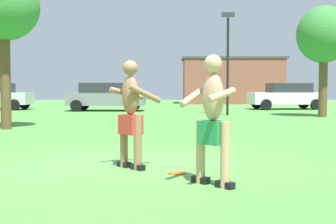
% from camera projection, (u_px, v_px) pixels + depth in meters
% --- Properties ---
extents(ground_plane, '(80.00, 80.00, 0.00)m').
position_uv_depth(ground_plane, '(128.00, 164.00, 7.58)').
color(ground_plane, '#4C8E3D').
extents(player_near, '(0.88, 0.72, 1.75)m').
position_uv_depth(player_near, '(131.00, 111.00, 7.17)').
color(player_near, black).
rests_on(player_near, ground_plane).
extents(player_in_green, '(0.77, 0.82, 1.75)m').
position_uv_depth(player_in_green, '(212.00, 117.00, 5.90)').
color(player_in_green, black).
rests_on(player_in_green, ground_plane).
extents(frisbee, '(0.28, 0.28, 0.03)m').
position_uv_depth(frisbee, '(177.00, 173.00, 6.78)').
color(frisbee, orange).
rests_on(frisbee, ground_plane).
extents(car_white_mid_lot, '(4.46, 2.39, 1.58)m').
position_uv_depth(car_white_mid_lot, '(286.00, 96.00, 26.78)').
color(car_white_mid_lot, white).
rests_on(car_white_mid_lot, ground_plane).
extents(car_gray_far_end, '(4.35, 2.11, 1.58)m').
position_uv_depth(car_gray_far_end, '(105.00, 96.00, 24.99)').
color(car_gray_far_end, slate).
rests_on(car_gray_far_end, ground_plane).
extents(lamp_post, '(0.60, 0.24, 4.83)m').
position_uv_depth(lamp_post, '(228.00, 51.00, 20.89)').
color(lamp_post, black).
rests_on(lamp_post, ground_plane).
extents(outbuilding_behind_lot, '(8.33, 4.17, 3.77)m').
position_uv_depth(outbuilding_behind_lot, '(232.00, 81.00, 36.72)').
color(outbuilding_behind_lot, brown).
rests_on(outbuilding_behind_lot, ground_plane).
extents(tree_right_field, '(2.40, 2.40, 4.93)m').
position_uv_depth(tree_right_field, '(324.00, 36.00, 19.64)').
color(tree_right_field, brown).
rests_on(tree_right_field, ground_plane).
extents(tree_behind_players, '(2.19, 2.19, 4.90)m').
position_uv_depth(tree_behind_players, '(4.00, 9.00, 13.82)').
color(tree_behind_players, brown).
rests_on(tree_behind_players, ground_plane).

